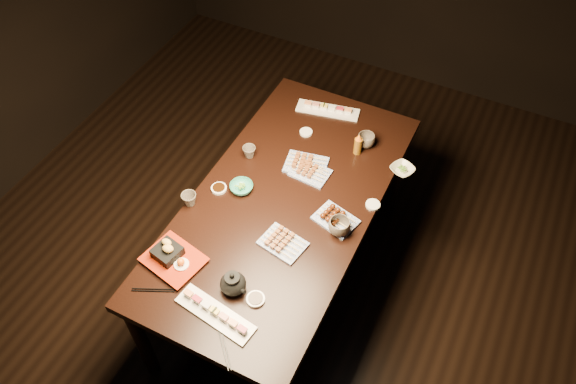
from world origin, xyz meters
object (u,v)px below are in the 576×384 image
(dining_table, at_px, (284,243))
(sushi_platter_far, at_px, (328,108))
(teacup_near_left, at_px, (189,199))
(teacup_mid_right, at_px, (339,227))
(sushi_platter_near, at_px, (215,312))
(teapot, at_px, (233,282))
(yakitori_plate_right, at_px, (283,241))
(condiment_bottle, at_px, (358,144))
(teacup_far_left, at_px, (249,152))
(tempura_tray, at_px, (173,256))
(yakitori_plate_left, at_px, (306,162))
(edamame_bowl_cream, at_px, (402,170))
(yakitori_plate_center, at_px, (310,170))
(edamame_bowl_green, at_px, (241,187))
(teacup_far_right, at_px, (366,140))

(dining_table, bearing_deg, sushi_platter_far, 109.58)
(teacup_near_left, height_order, teacup_mid_right, teacup_mid_right)
(sushi_platter_near, bearing_deg, teapot, 96.00)
(yakitori_plate_right, xyz_separation_m, condiment_bottle, (0.09, 0.74, 0.04))
(teacup_far_left, bearing_deg, tempura_tray, -89.08)
(yakitori_plate_left, height_order, teacup_far_left, teacup_far_left)
(teacup_mid_right, distance_m, teacup_far_left, 0.70)
(edamame_bowl_cream, relative_size, teacup_mid_right, 1.12)
(dining_table, xyz_separation_m, edamame_bowl_cream, (0.48, 0.47, 0.39))
(dining_table, relative_size, teacup_far_left, 24.66)
(yakitori_plate_center, relative_size, teacup_mid_right, 1.87)
(edamame_bowl_cream, height_order, teacup_far_left, teacup_far_left)
(edamame_bowl_green, bearing_deg, teapot, -64.13)
(dining_table, bearing_deg, edamame_bowl_green, -158.85)
(yakitori_plate_left, bearing_deg, teacup_mid_right, -55.25)
(tempura_tray, xyz_separation_m, condiment_bottle, (0.51, 1.06, 0.02))
(sushi_platter_far, relative_size, edamame_bowl_green, 3.02)
(yakitori_plate_center, xyz_separation_m, yakitori_plate_right, (0.07, -0.48, 0.00))
(teacup_mid_right, height_order, teacup_far_left, teacup_mid_right)
(teacup_mid_right, bearing_deg, edamame_bowl_green, 177.51)
(teapot, bearing_deg, condiment_bottle, 97.32)
(sushi_platter_near, height_order, edamame_bowl_cream, sushi_platter_near)
(dining_table, bearing_deg, yakitori_plate_center, 93.35)
(yakitori_plate_left, distance_m, teapot, 0.84)
(edamame_bowl_green, height_order, teacup_near_left, teacup_near_left)
(edamame_bowl_green, height_order, teapot, teapot)
(sushi_platter_near, relative_size, yakitori_plate_center, 1.91)
(edamame_bowl_green, distance_m, tempura_tray, 0.54)
(edamame_bowl_cream, xyz_separation_m, teacup_near_left, (-0.91, -0.70, 0.02))
(teacup_far_left, bearing_deg, teacup_mid_right, -21.79)
(sushi_platter_far, xyz_separation_m, teacup_far_right, (0.31, -0.17, 0.02))
(edamame_bowl_green, relative_size, teacup_mid_right, 1.14)
(teacup_mid_right, bearing_deg, tempura_tray, -141.35)
(teacup_far_right, relative_size, teapot, 0.69)
(yakitori_plate_right, bearing_deg, teacup_near_left, -170.57)
(teacup_far_right, xyz_separation_m, condiment_bottle, (-0.02, -0.07, 0.03))
(edamame_bowl_green, bearing_deg, teacup_far_left, 109.19)
(dining_table, relative_size, teacup_near_left, 22.88)
(dining_table, distance_m, yakitori_plate_center, 0.47)
(yakitori_plate_right, xyz_separation_m, edamame_bowl_cream, (0.36, 0.71, -0.01))
(yakitori_plate_right, distance_m, edamame_bowl_green, 0.41)
(teacup_near_left, bearing_deg, yakitori_plate_right, -1.53)
(yakitori_plate_right, distance_m, condiment_bottle, 0.75)
(yakitori_plate_right, bearing_deg, sushi_platter_near, -90.79)
(dining_table, height_order, tempura_tray, tempura_tray)
(edamame_bowl_cream, height_order, tempura_tray, tempura_tray)
(teacup_near_left, xyz_separation_m, teacup_far_left, (0.11, 0.43, -0.00))
(teacup_far_left, distance_m, teapot, 0.84)
(yakitori_plate_center, bearing_deg, condiment_bottle, 61.26)
(edamame_bowl_green, relative_size, tempura_tray, 0.46)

